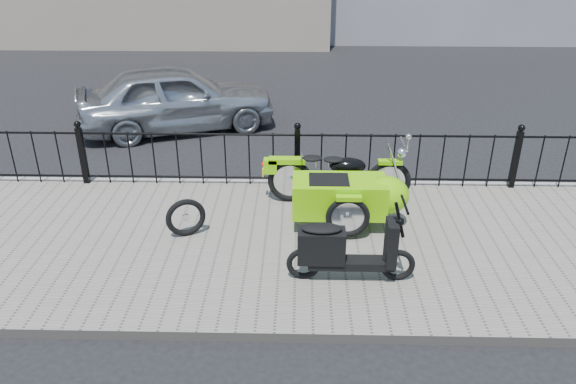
{
  "coord_description": "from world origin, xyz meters",
  "views": [
    {
      "loc": [
        0.05,
        -7.08,
        4.1
      ],
      "look_at": [
        -0.12,
        -0.1,
        0.67
      ],
      "focal_mm": 35.0,
      "sensor_mm": 36.0,
      "label": 1
    }
  ],
  "objects_px": {
    "motorcycle_sidecar": "(351,191)",
    "spare_tire": "(186,218)",
    "sedan_car": "(176,98)",
    "scooter": "(342,250)"
  },
  "relations": [
    {
      "from": "spare_tire",
      "to": "sedan_car",
      "type": "distance_m",
      "value": 4.77
    },
    {
      "from": "scooter",
      "to": "spare_tire",
      "type": "xyz_separation_m",
      "value": [
        -2.07,
        0.99,
        -0.13
      ]
    },
    {
      "from": "motorcycle_sidecar",
      "to": "spare_tire",
      "type": "bearing_deg",
      "value": -168.45
    },
    {
      "from": "sedan_car",
      "to": "spare_tire",
      "type": "bearing_deg",
      "value": 173.51
    },
    {
      "from": "scooter",
      "to": "motorcycle_sidecar",
      "type": "bearing_deg",
      "value": 81.75
    },
    {
      "from": "scooter",
      "to": "sedan_car",
      "type": "distance_m",
      "value": 6.45
    },
    {
      "from": "sedan_car",
      "to": "motorcycle_sidecar",
      "type": "bearing_deg",
      "value": -160.62
    },
    {
      "from": "scooter",
      "to": "spare_tire",
      "type": "bearing_deg",
      "value": 154.44
    },
    {
      "from": "spare_tire",
      "to": "sedan_car",
      "type": "bearing_deg",
      "value": 102.74
    },
    {
      "from": "motorcycle_sidecar",
      "to": "sedan_car",
      "type": "xyz_separation_m",
      "value": [
        -3.34,
        4.18,
        0.1
      ]
    }
  ]
}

